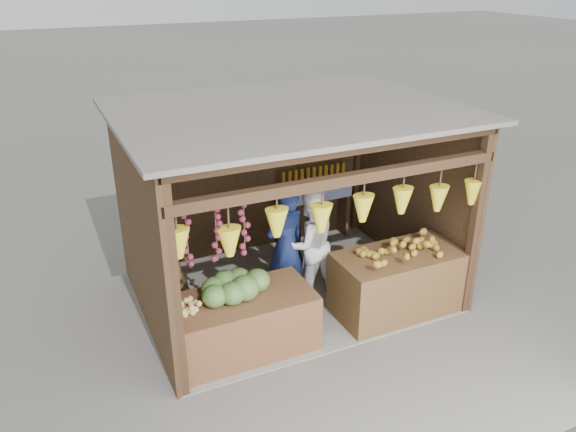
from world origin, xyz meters
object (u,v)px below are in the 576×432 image
object	(u,v)px
counter_right	(397,282)
vendor_seated	(172,257)
man_standing	(286,247)
woman_standing	(309,244)
counter_left	(243,324)

from	to	relation	value
counter_right	vendor_seated	distance (m)	2.99
man_standing	woman_standing	world-z (taller)	man_standing
man_standing	counter_right	bearing A→B (deg)	132.80
counter_right	woman_standing	distance (m)	1.28
counter_right	vendor_seated	world-z (taller)	vendor_seated
man_standing	counter_left	bearing A→B (deg)	27.79
counter_left	woman_standing	xyz separation A→B (m)	(1.28, 0.80, 0.43)
counter_right	woman_standing	world-z (taller)	woman_standing
counter_left	counter_right	xyz separation A→B (m)	(2.16, -0.07, 0.06)
counter_right	man_standing	bearing A→B (deg)	145.47
vendor_seated	man_standing	bearing A→B (deg)	-151.28
woman_standing	vendor_seated	bearing A→B (deg)	-15.16
man_standing	woman_standing	xyz separation A→B (m)	(0.36, 0.01, -0.04)
man_standing	woman_standing	distance (m)	0.36
man_standing	vendor_seated	world-z (taller)	man_standing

